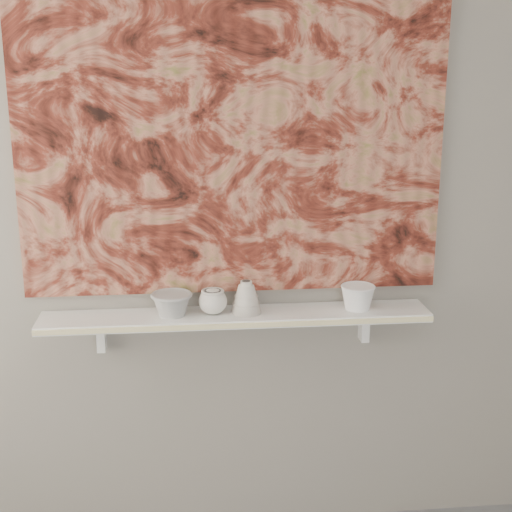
{
  "coord_description": "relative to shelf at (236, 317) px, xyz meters",
  "views": [
    {
      "loc": [
        -0.18,
        -0.91,
        1.79
      ],
      "look_at": [
        0.07,
        1.49,
        1.15
      ],
      "focal_mm": 50.0,
      "sensor_mm": 36.0,
      "label": 1
    }
  ],
  "objects": [
    {
      "name": "painting",
      "position": [
        0.0,
        0.08,
        0.62
      ],
      "size": [
        1.5,
        0.02,
        1.1
      ],
      "primitive_type": "cube",
      "color": "maroon",
      "rests_on": "wall_back"
    },
    {
      "name": "house_motif",
      "position": [
        0.45,
        0.07,
        0.32
      ],
      "size": [
        0.09,
        0.0,
        0.08
      ],
      "primitive_type": "cube",
      "color": "black",
      "rests_on": "painting"
    },
    {
      "name": "bowl_grey",
      "position": [
        -0.23,
        0.0,
        0.06
      ],
      "size": [
        0.18,
        0.18,
        0.09
      ],
      "primitive_type": null,
      "rotation": [
        0.0,
        0.0,
        -0.25
      ],
      "color": "#959593",
      "rests_on": "shelf"
    },
    {
      "name": "wall_back",
      "position": [
        0.0,
        0.09,
        0.44
      ],
      "size": [
        3.6,
        0.0,
        3.6
      ],
      "primitive_type": "plane",
      "rotation": [
        1.57,
        0.0,
        0.0
      ],
      "color": "gray",
      "rests_on": "floor"
    },
    {
      "name": "shelf",
      "position": [
        0.0,
        0.0,
        0.0
      ],
      "size": [
        1.4,
        0.18,
        0.03
      ],
      "primitive_type": "cube",
      "color": "silver",
      "rests_on": "wall_back"
    },
    {
      "name": "shelf_stripe",
      "position": [
        0.0,
        -0.09,
        0.0
      ],
      "size": [
        1.4,
        0.01,
        0.02
      ],
      "primitive_type": "cube",
      "color": "beige",
      "rests_on": "shelf"
    },
    {
      "name": "bell_vessel",
      "position": [
        0.04,
        0.0,
        0.07
      ],
      "size": [
        0.11,
        0.11,
        0.12
      ],
      "primitive_type": null,
      "rotation": [
        0.0,
        0.0,
        0.02
      ],
      "color": "beige",
      "rests_on": "shelf"
    },
    {
      "name": "bracket_right",
      "position": [
        0.49,
        0.06,
        -0.07
      ],
      "size": [
        0.03,
        0.06,
        0.12
      ],
      "primitive_type": "cube",
      "color": "silver",
      "rests_on": "wall_back"
    },
    {
      "name": "cup_cream",
      "position": [
        -0.08,
        0.0,
        0.06
      ],
      "size": [
        0.1,
        0.1,
        0.09
      ],
      "primitive_type": null,
      "rotation": [
        0.0,
        0.0,
        -0.01
      ],
      "color": "beige",
      "rests_on": "shelf"
    },
    {
      "name": "bracket_left",
      "position": [
        -0.49,
        0.06,
        -0.07
      ],
      "size": [
        0.03,
        0.06,
        0.12
      ],
      "primitive_type": "cube",
      "color": "silver",
      "rests_on": "wall_back"
    },
    {
      "name": "bowl_white",
      "position": [
        0.44,
        0.0,
        0.06
      ],
      "size": [
        0.16,
        0.16,
        0.09
      ],
      "primitive_type": null,
      "rotation": [
        0.0,
        0.0,
        0.35
      ],
      "color": "silver",
      "rests_on": "shelf"
    }
  ]
}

